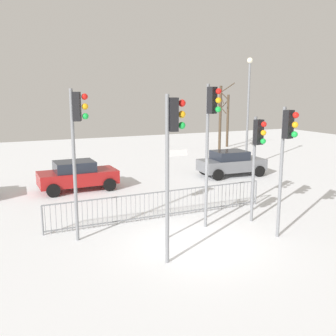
{
  "coord_description": "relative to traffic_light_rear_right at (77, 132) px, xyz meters",
  "views": [
    {
      "loc": [
        -5.7,
        -10.38,
        4.83
      ],
      "look_at": [
        0.65,
        3.71,
        1.77
      ],
      "focal_mm": 41.3,
      "sensor_mm": 36.0,
      "label": 1
    }
  ],
  "objects": [
    {
      "name": "traffic_light_rear_left",
      "position": [
        4.44,
        -0.67,
        0.12
      ],
      "size": [
        0.4,
        0.53,
        5.09
      ],
      "rotation": [
        0.0,
        0.0,
        3.61
      ],
      "color": "slate",
      "rests_on": "ground"
    },
    {
      "name": "traffic_light_mid_right",
      "position": [
        6.29,
        -0.88,
        -0.71
      ],
      "size": [
        0.35,
        0.57,
        3.95
      ],
      "rotation": [
        0.0,
        0.0,
        3.27
      ],
      "color": "slate",
      "rests_on": "ground"
    },
    {
      "name": "traffic_light_mid_left",
      "position": [
        2.02,
        -2.73,
        -0.11
      ],
      "size": [
        0.57,
        0.35,
        4.78
      ],
      "rotation": [
        0.0,
        0.0,
        4.58
      ],
      "color": "slate",
      "rests_on": "ground"
    },
    {
      "name": "pedestrian_guard_railing",
      "position": [
        3.33,
        1.0,
        -3.05
      ],
      "size": [
        8.97,
        0.12,
        1.07
      ],
      "rotation": [
        0.0,
        0.0,
        0.01
      ],
      "color": "slate",
      "rests_on": "ground"
    },
    {
      "name": "bare_tree_left",
      "position": [
        14.25,
        14.45,
        -0.73
      ],
      "size": [
        1.87,
        1.86,
        5.53
      ],
      "color": "#473828",
      "rests_on": "ground"
    },
    {
      "name": "ground_plane",
      "position": [
        3.33,
        -1.82,
        -3.6
      ],
      "size": [
        60.0,
        60.0,
        0.0
      ],
      "primitive_type": "plane",
      "color": "white"
    },
    {
      "name": "car_grey_far",
      "position": [
        10.06,
        6.44,
        -2.83
      ],
      "size": [
        3.89,
        2.1,
        1.47
      ],
      "rotation": [
        0.0,
        0.0,
        -0.05
      ],
      "color": "slate",
      "rests_on": "ground"
    },
    {
      "name": "car_red_mid",
      "position": [
        1.21,
        6.72,
        -2.83
      ],
      "size": [
        3.83,
        1.99,
        1.47
      ],
      "rotation": [
        0.0,
        0.0,
        0.02
      ],
      "color": "maroon",
      "rests_on": "ground"
    },
    {
      "name": "bare_tree_centre",
      "position": [
        16.47,
        16.89,
        -1.13
      ],
      "size": [
        1.39,
        1.41,
        4.87
      ],
      "color": "#473828",
      "rests_on": "ground"
    },
    {
      "name": "direction_sign_post",
      "position": [
        2.71,
        -1.0,
        -1.8
      ],
      "size": [
        0.79,
        0.09,
        3.22
      ],
      "rotation": [
        0.0,
        0.0,
        0.04
      ],
      "color": "slate",
      "rests_on": "ground"
    },
    {
      "name": "street_lamp",
      "position": [
        12.48,
        8.33,
        0.62
      ],
      "size": [
        0.36,
        0.36,
        6.91
      ],
      "color": "slate",
      "rests_on": "ground"
    },
    {
      "name": "traffic_light_rear_right",
      "position": [
        0.0,
        0.0,
        0.0
      ],
      "size": [
        0.54,
        0.38,
        4.93
      ],
      "rotation": [
        0.0,
        0.0,
        4.36
      ],
      "color": "slate",
      "rests_on": "ground"
    },
    {
      "name": "traffic_light_foreground_left",
      "position": [
        6.15,
        -2.55,
        -0.4
      ],
      "size": [
        0.37,
        0.56,
        4.36
      ],
      "rotation": [
        0.0,
        0.0,
        3.4
      ],
      "color": "slate",
      "rests_on": "ground"
    }
  ]
}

